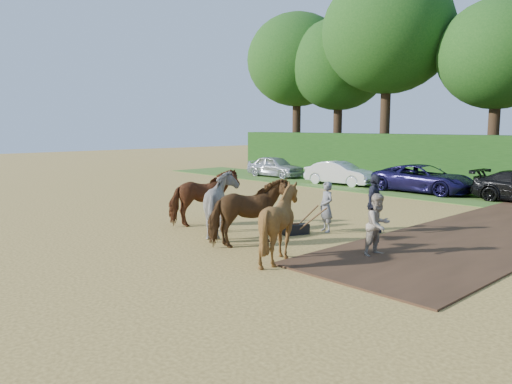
{
  "coord_description": "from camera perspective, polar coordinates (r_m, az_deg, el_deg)",
  "views": [
    {
      "loc": [
        8.07,
        -10.23,
        3.53
      ],
      "look_at": [
        -3.64,
        0.65,
        1.4
      ],
      "focal_mm": 35.0,
      "sensor_mm": 36.0,
      "label": 1
    }
  ],
  "objects": [
    {
      "name": "ground",
      "position": [
        13.5,
        8.6,
        -7.66
      ],
      "size": [
        120.0,
        120.0,
        0.0
      ],
      "primitive_type": "plane",
      "color": "gold",
      "rests_on": "ground"
    },
    {
      "name": "earth_strip",
      "position": [
        18.77,
        25.8,
        -3.94
      ],
      "size": [
        4.5,
        17.0,
        0.05
      ],
      "primitive_type": "cube",
      "color": "#472D1C",
      "rests_on": "ground"
    },
    {
      "name": "spectator_near",
      "position": [
        13.96,
        13.78,
        -3.67
      ],
      "size": [
        0.77,
        0.92,
        1.72
      ],
      "primitive_type": "imported",
      "rotation": [
        0.0,
        0.0,
        1.42
      ],
      "color": "beige",
      "rests_on": "ground"
    },
    {
      "name": "spectator_far",
      "position": [
        16.79,
        13.35,
        -1.35
      ],
      "size": [
        0.82,
        1.24,
        1.97
      ],
      "primitive_type": "imported",
      "rotation": [
        0.0,
        0.0,
        1.89
      ],
      "color": "#23242F",
      "rests_on": "ground"
    },
    {
      "name": "plough_team",
      "position": [
        15.35,
        -2.01,
        -1.89
      ],
      "size": [
        7.02,
        5.13,
        2.02
      ],
      "color": "#5A3216",
      "rests_on": "ground"
    }
  ]
}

